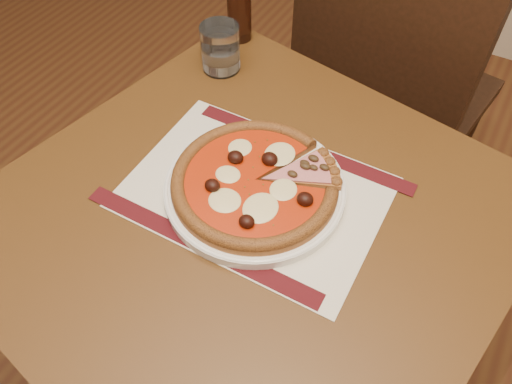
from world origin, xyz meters
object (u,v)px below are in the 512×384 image
at_px(table, 251,245).
at_px(plate, 255,188).
at_px(chair_far, 387,88).
at_px(bottle, 239,10).
at_px(pizza, 255,181).
at_px(water_glass, 220,48).

xyz_separation_m(table, plate, (-0.01, 0.04, 0.11)).
bearing_deg(table, plate, 108.61).
distance_m(table, chair_far, 0.67).
xyz_separation_m(table, bottle, (-0.27, 0.42, 0.17)).
relative_size(plate, bottle, 1.73).
bearing_deg(pizza, table, -71.08).
bearing_deg(bottle, table, -57.31).
bearing_deg(bottle, plate, -56.05).
bearing_deg(chair_far, water_glass, 60.69).
xyz_separation_m(table, chair_far, (0.04, 0.66, -0.10)).
relative_size(table, chair_far, 0.97).
bearing_deg(pizza, bottle, 123.92).
height_order(plate, water_glass, water_glass).
bearing_deg(water_glass, chair_far, 51.93).
bearing_deg(plate, table, -71.39).
height_order(water_glass, bottle, bottle).
relative_size(plate, water_glass, 3.12).
relative_size(pizza, bottle, 1.58).
height_order(table, chair_far, chair_far).
bearing_deg(bottle, water_glass, -79.09).
bearing_deg(bottle, chair_far, 39.01).
xyz_separation_m(pizza, water_glass, (-0.23, 0.26, 0.02)).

